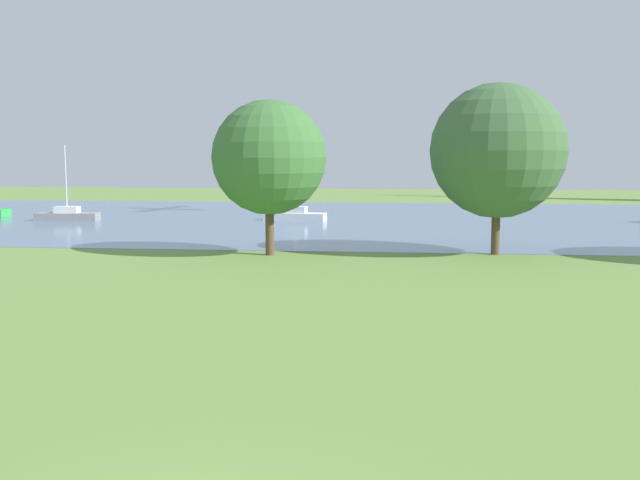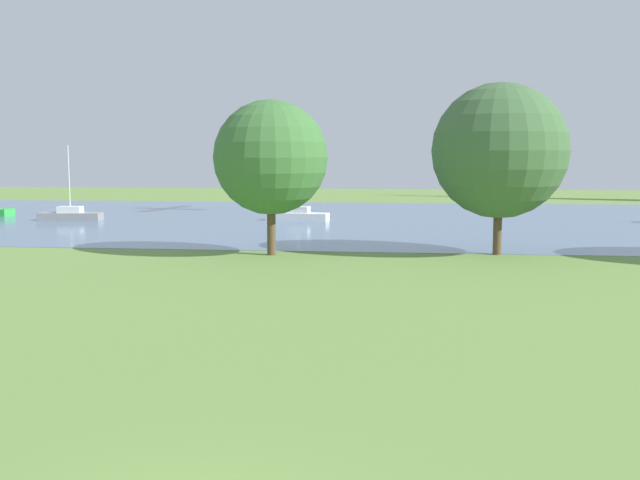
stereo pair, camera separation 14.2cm
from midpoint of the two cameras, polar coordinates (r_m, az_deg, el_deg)
name	(u,v)px [view 2 (the right image)]	position (r m, az deg, el deg)	size (l,w,h in m)	color
ground_plane	(331,277)	(31.12, 1.02, -2.89)	(160.00, 160.00, 0.00)	olive
water_surface	(366,219)	(58.85, 3.63, 1.63)	(140.00, 40.00, 0.02)	slate
sailboat_gray	(70,215)	(60.73, -18.75, 1.86)	(4.92, 1.95, 5.84)	gray
sailboat_white	(298,215)	(57.36, -1.68, 1.96)	(4.94, 2.02, 6.42)	white
tree_east_near	(271,158)	(37.66, -3.73, 6.40)	(5.85, 5.85, 7.94)	brown
tree_east_far	(500,151)	(38.85, 13.88, 6.74)	(6.92, 6.92, 8.81)	brown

